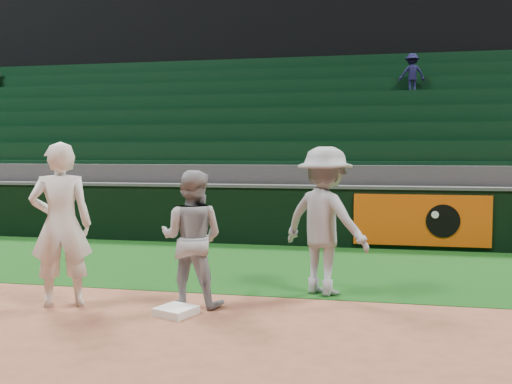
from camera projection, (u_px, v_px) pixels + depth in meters
ground at (196, 313)px, 6.84m from camera, size 70.00×70.00×0.00m
foul_grass at (249, 264)px, 9.77m from camera, size 36.00×4.20×0.01m
upper_deck at (323, 53)px, 23.48m from camera, size 40.00×12.00×12.00m
first_base at (176, 311)px, 6.75m from camera, size 0.53×0.53×0.09m
first_baseman at (61, 225)px, 7.08m from camera, size 0.88×0.76×2.05m
baserunner at (192, 238)px, 7.10m from camera, size 0.85×0.67×1.70m
base_coach at (325, 221)px, 7.67m from camera, size 1.48×1.28×1.99m
field_wall at (273, 214)px, 11.87m from camera, size 36.00×0.45×1.25m
stadium_seating at (296, 160)px, 15.49m from camera, size 36.00×5.95×5.13m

